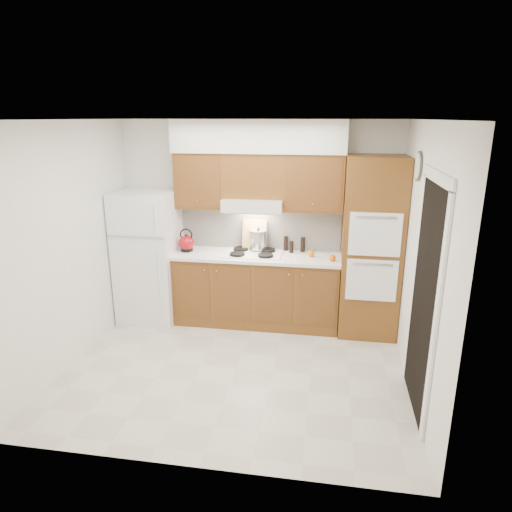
{
  "coord_description": "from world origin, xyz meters",
  "views": [
    {
      "loc": [
        0.91,
        -4.31,
        2.62
      ],
      "look_at": [
        0.14,
        0.45,
        1.15
      ],
      "focal_mm": 32.0,
      "sensor_mm": 36.0,
      "label": 1
    }
  ],
  "objects_px": {
    "stock_pot": "(258,240)",
    "oven_cabinet": "(371,248)",
    "kettle": "(187,243)",
    "fridge": "(149,256)"
  },
  "relations": [
    {
      "from": "fridge",
      "to": "stock_pot",
      "type": "xyz_separation_m",
      "value": [
        1.42,
        0.23,
        0.23
      ]
    },
    {
      "from": "stock_pot",
      "to": "oven_cabinet",
      "type": "bearing_deg",
      "value": -7.67
    },
    {
      "from": "oven_cabinet",
      "to": "kettle",
      "type": "xyz_separation_m",
      "value": [
        -2.34,
        0.02,
        -0.05
      ]
    },
    {
      "from": "oven_cabinet",
      "to": "stock_pot",
      "type": "height_order",
      "value": "oven_cabinet"
    },
    {
      "from": "fridge",
      "to": "stock_pot",
      "type": "relative_size",
      "value": 7.12
    },
    {
      "from": "fridge",
      "to": "kettle",
      "type": "distance_m",
      "value": 0.54
    },
    {
      "from": "oven_cabinet",
      "to": "kettle",
      "type": "bearing_deg",
      "value": 179.47
    },
    {
      "from": "oven_cabinet",
      "to": "stock_pot",
      "type": "relative_size",
      "value": 9.11
    },
    {
      "from": "kettle",
      "to": "stock_pot",
      "type": "relative_size",
      "value": 0.83
    },
    {
      "from": "oven_cabinet",
      "to": "kettle",
      "type": "height_order",
      "value": "oven_cabinet"
    }
  ]
}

